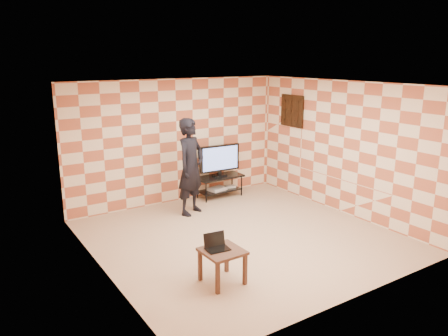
{
  "coord_description": "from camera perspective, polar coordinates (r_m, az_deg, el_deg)",
  "views": [
    {
      "loc": [
        -4.25,
        -5.95,
        3.14
      ],
      "look_at": [
        0.0,
        0.6,
        1.15
      ],
      "focal_mm": 35.0,
      "sensor_mm": 36.0,
      "label": 1
    }
  ],
  "objects": [
    {
      "name": "floor",
      "position": [
        7.96,
        2.38,
        -8.95
      ],
      "size": [
        5.0,
        5.0,
        0.0
      ],
      "primitive_type": "plane",
      "color": "tan",
      "rests_on": "ground"
    },
    {
      "name": "person",
      "position": [
        8.84,
        -4.35,
        0.17
      ],
      "size": [
        0.86,
        0.75,
        1.98
      ],
      "primitive_type": "imported",
      "rotation": [
        0.0,
        0.0,
        0.46
      ],
      "color": "black",
      "rests_on": "floor"
    },
    {
      "name": "wall_back",
      "position": [
        9.63,
        -6.18,
        3.5
      ],
      "size": [
        5.0,
        0.02,
        2.7
      ],
      "primitive_type": "cube",
      "color": "beige",
      "rests_on": "ground"
    },
    {
      "name": "side_table",
      "position": [
        6.3,
        -0.22,
        -11.39
      ],
      "size": [
        0.56,
        0.56,
        0.5
      ],
      "color": "#331F15",
      "rests_on": "floor"
    },
    {
      "name": "wall_front",
      "position": [
        5.76,
        17.09,
        -4.46
      ],
      "size": [
        5.0,
        0.02,
        2.7
      ],
      "primitive_type": "cube",
      "color": "beige",
      "rests_on": "ground"
    },
    {
      "name": "ceiling",
      "position": [
        7.33,
        2.6,
        10.84
      ],
      "size": [
        5.0,
        5.0,
        0.02
      ],
      "primitive_type": "cube",
      "color": "white",
      "rests_on": "wall_back"
    },
    {
      "name": "tv",
      "position": [
        9.88,
        -0.57,
        1.19
      ],
      "size": [
        1.0,
        0.2,
        0.72
      ],
      "color": "black",
      "rests_on": "tv_stand"
    },
    {
      "name": "wall_left",
      "position": [
        6.46,
        -15.92,
        -2.37
      ],
      "size": [
        0.02,
        5.0,
        2.7
      ],
      "primitive_type": "cube",
      "color": "beige",
      "rests_on": "ground"
    },
    {
      "name": "wall_art",
      "position": [
        10.14,
        8.89,
        7.39
      ],
      "size": [
        0.04,
        0.72,
        0.72
      ],
      "color": "black",
      "rests_on": "wall_right"
    },
    {
      "name": "tv_stand",
      "position": [
        10.02,
        -0.57,
        -1.78
      ],
      "size": [
        1.09,
        0.49,
        0.5
      ],
      "color": "black",
      "rests_on": "floor"
    },
    {
      "name": "dvd_player",
      "position": [
        10.02,
        -0.89,
        -2.74
      ],
      "size": [
        0.44,
        0.36,
        0.07
      ],
      "primitive_type": "cube",
      "rotation": [
        0.0,
        0.0,
        0.21
      ],
      "color": "#B0B0B2",
      "rests_on": "tv_stand"
    },
    {
      "name": "game_console",
      "position": [
        10.24,
        0.89,
        -2.41
      ],
      "size": [
        0.24,
        0.19,
        0.05
      ],
      "primitive_type": "cube",
      "rotation": [
        0.0,
        0.0,
        -0.19
      ],
      "color": "silver",
      "rests_on": "tv_stand"
    },
    {
      "name": "laptop",
      "position": [
        6.29,
        -1.01,
        -10.04
      ],
      "size": [
        0.35,
        0.29,
        0.22
      ],
      "color": "black",
      "rests_on": "side_table"
    },
    {
      "name": "wall_right",
      "position": [
        9.18,
        15.33,
        2.53
      ],
      "size": [
        0.02,
        5.0,
        2.7
      ],
      "primitive_type": "cube",
      "color": "beige",
      "rests_on": "ground"
    }
  ]
}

